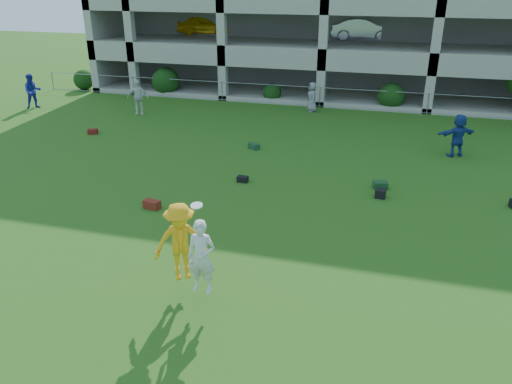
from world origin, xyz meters
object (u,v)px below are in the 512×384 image
(bystander_b, at_px, (138,97))
(frisbee_contest, at_px, (185,245))
(bystander_c, at_px, (312,97))
(crate_d, at_px, (380,193))
(bystander_a, at_px, (33,91))
(bystander_d, at_px, (458,135))

(bystander_b, height_order, frisbee_contest, frisbee_contest)
(bystander_c, relative_size, crate_d, 4.71)
(crate_d, distance_m, frisbee_contest, 8.44)
(bystander_a, relative_size, frisbee_contest, 0.90)
(bystander_a, relative_size, crate_d, 5.57)
(bystander_d, distance_m, crate_d, 6.09)
(bystander_d, bearing_deg, bystander_a, -33.71)
(crate_d, bearing_deg, bystander_c, 111.18)
(bystander_c, height_order, crate_d, bystander_c)
(crate_d, relative_size, frisbee_contest, 0.16)
(frisbee_contest, bearing_deg, bystander_c, 90.27)
(bystander_b, relative_size, frisbee_contest, 0.88)
(frisbee_contest, bearing_deg, crate_d, 59.54)
(bystander_a, xyz_separation_m, crate_d, (19.97, -7.64, -0.83))
(bystander_d, bearing_deg, bystander_b, -37.14)
(bystander_d, bearing_deg, bystander_c, -66.89)
(bystander_a, distance_m, bystander_d, 22.97)
(bystander_a, distance_m, frisbee_contest, 21.63)
(bystander_a, relative_size, bystander_c, 1.18)
(bystander_c, bearing_deg, bystander_a, -102.74)
(bystander_c, relative_size, frisbee_contest, 0.76)
(bystander_a, bearing_deg, crate_d, -64.92)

